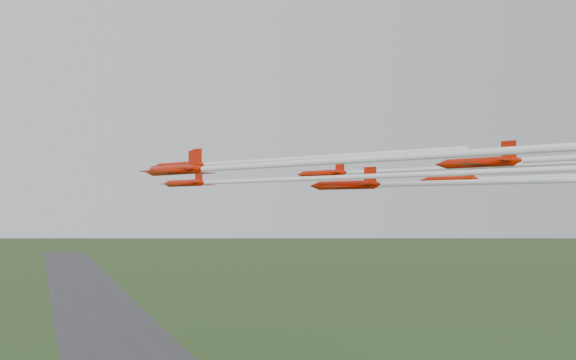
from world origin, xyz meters
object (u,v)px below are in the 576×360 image
object	(u,v)px
jet_row2_right	(385,171)
jet_row3_right	(543,177)
jet_row3_left	(263,165)
jet_row3_mid	(449,183)
jet_lead	(267,180)
jet_row2_left	(233,163)

from	to	relation	value
jet_row2_right	jet_row3_right	xyz separation A→B (m)	(18.32, -11.10, -1.06)
jet_row3_left	jet_row3_mid	size ratio (longest dim) A/B	0.97
jet_row2_right	jet_row3_right	distance (m)	21.44
jet_lead	jet_row3_left	world-z (taller)	jet_row3_left
jet_row2_left	jet_row2_right	world-z (taller)	jet_row2_left
jet_lead	jet_row3_mid	size ratio (longest dim) A/B	1.18
jet_lead	jet_row3_mid	world-z (taller)	jet_lead
jet_row3_right	jet_row2_right	bearing A→B (deg)	124.05
jet_row2_right	jet_row3_mid	size ratio (longest dim) A/B	0.92
jet_row3_left	jet_row3_right	world-z (taller)	jet_row3_right
jet_row2_left	jet_row3_right	distance (m)	43.45
jet_row3_left	jet_row2_right	bearing A→B (deg)	20.94
jet_row3_mid	jet_row3_right	world-z (taller)	jet_row3_right
jet_lead	jet_row3_right	distance (m)	37.73
jet_row3_mid	jet_row3_right	xyz separation A→B (m)	(22.12, 11.84, 1.37)
jet_row2_right	jet_row3_left	world-z (taller)	jet_row2_right
jet_lead	jet_row2_left	distance (m)	12.83
jet_row2_right	jet_row3_right	bearing A→B (deg)	-54.57
jet_row2_left	jet_row3_mid	xyz separation A→B (m)	(21.28, -13.42, -2.53)
jet_row2_left	jet_row3_mid	world-z (taller)	jet_row2_left
jet_row2_left	jet_row3_left	xyz separation A→B (m)	(-2.01, -18.43, -1.28)
jet_lead	jet_row3_left	xyz separation A→B (m)	(-9.59, -28.66, 0.33)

